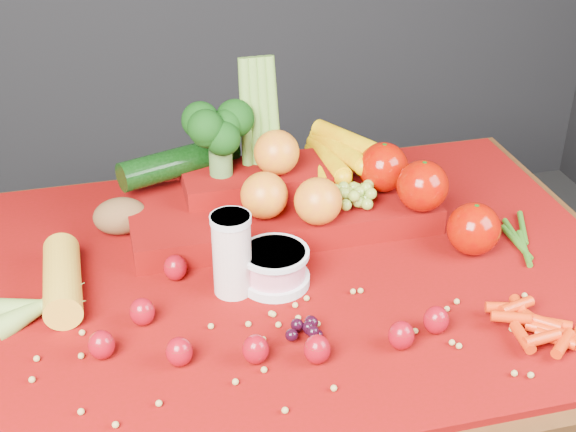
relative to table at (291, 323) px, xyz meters
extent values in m
cube|color=#3A1F0D|center=(0.00, 0.00, 0.07)|extent=(1.10, 0.80, 0.05)
cube|color=#3A1F0D|center=(-0.48, 0.33, -0.31)|extent=(0.06, 0.06, 0.70)
cube|color=#3A1F0D|center=(0.48, 0.33, -0.31)|extent=(0.06, 0.06, 0.70)
cube|color=#6A0306|center=(0.00, 0.00, 0.10)|extent=(1.05, 0.75, 0.01)
cylinder|color=beige|center=(-0.10, -0.03, 0.17)|extent=(0.06, 0.06, 0.13)
cylinder|color=silver|center=(-0.10, -0.03, 0.23)|extent=(0.06, 0.06, 0.01)
cylinder|color=silver|center=(-0.03, -0.03, 0.11)|extent=(0.11, 0.11, 0.01)
cylinder|color=pink|center=(-0.03, -0.03, 0.14)|extent=(0.09, 0.09, 0.04)
cylinder|color=silver|center=(-0.03, -0.03, 0.16)|extent=(0.11, 0.11, 0.01)
ellipsoid|color=#860009|center=(-0.24, -0.08, 0.13)|extent=(0.04, 0.04, 0.04)
cone|color=#0D3F0B|center=(-0.24, -0.08, 0.15)|extent=(0.03, 0.03, 0.01)
ellipsoid|color=#860009|center=(-0.30, -0.14, 0.13)|extent=(0.04, 0.04, 0.04)
cone|color=#0D3F0B|center=(-0.30, -0.14, 0.15)|extent=(0.03, 0.03, 0.01)
ellipsoid|color=#860009|center=(-0.20, -0.18, 0.13)|extent=(0.04, 0.04, 0.04)
cone|color=#0D3F0B|center=(-0.20, -0.18, 0.15)|extent=(0.03, 0.03, 0.01)
ellipsoid|color=#860009|center=(-0.10, -0.20, 0.13)|extent=(0.04, 0.04, 0.04)
cone|color=#0D3F0B|center=(-0.10, -0.20, 0.15)|extent=(0.03, 0.03, 0.01)
ellipsoid|color=#860009|center=(-0.02, -0.22, 0.13)|extent=(0.04, 0.04, 0.04)
cone|color=#0D3F0B|center=(-0.02, -0.22, 0.15)|extent=(0.03, 0.03, 0.01)
ellipsoid|color=#860009|center=(0.10, -0.22, 0.13)|extent=(0.04, 0.04, 0.04)
cone|color=#0D3F0B|center=(0.10, -0.22, 0.15)|extent=(0.03, 0.03, 0.01)
ellipsoid|color=#860009|center=(-0.18, 0.02, 0.13)|extent=(0.04, 0.04, 0.04)
cone|color=#0D3F0B|center=(-0.18, 0.02, 0.15)|extent=(0.03, 0.03, 0.01)
ellipsoid|color=#860009|center=(-0.34, -0.02, 0.13)|extent=(0.04, 0.04, 0.04)
cone|color=#0D3F0B|center=(-0.34, -0.02, 0.15)|extent=(0.03, 0.03, 0.01)
ellipsoid|color=#860009|center=(0.16, -0.20, 0.13)|extent=(0.04, 0.04, 0.04)
cone|color=#0D3F0B|center=(0.16, -0.20, 0.15)|extent=(0.03, 0.03, 0.01)
cylinder|color=gold|center=(-0.35, 0.02, 0.13)|extent=(0.06, 0.18, 0.06)
ellipsoid|color=brown|center=(-0.25, 0.18, 0.14)|extent=(0.09, 0.07, 0.06)
cube|color=#6A0306|center=(0.02, 0.15, 0.13)|extent=(0.52, 0.22, 0.04)
cube|color=#6A0306|center=(0.00, 0.20, 0.17)|extent=(0.28, 0.12, 0.03)
sphere|color=#8F1400|center=(0.24, 0.06, 0.20)|extent=(0.09, 0.09, 0.09)
sphere|color=#8F1400|center=(0.30, -0.02, 0.15)|extent=(0.09, 0.09, 0.09)
sphere|color=#8F1400|center=(0.20, 0.14, 0.20)|extent=(0.09, 0.09, 0.09)
sphere|color=#BE4E1D|center=(-0.02, 0.10, 0.19)|extent=(0.08, 0.08, 0.08)
sphere|color=#BE4E1D|center=(0.06, 0.06, 0.19)|extent=(0.08, 0.08, 0.08)
sphere|color=#BE4E1D|center=(0.02, 0.18, 0.23)|extent=(0.08, 0.08, 0.08)
cylinder|color=#E3C304|center=(0.11, 0.22, 0.17)|extent=(0.06, 0.16, 0.04)
cylinder|color=#E3C304|center=(0.13, 0.22, 0.18)|extent=(0.04, 0.16, 0.04)
cylinder|color=#E3C304|center=(0.15, 0.22, 0.20)|extent=(0.07, 0.16, 0.04)
cylinder|color=#E3C304|center=(0.16, 0.22, 0.21)|extent=(0.10, 0.16, 0.04)
cylinder|color=#3F662D|center=(-0.07, 0.20, 0.21)|extent=(0.04, 0.04, 0.04)
cylinder|color=olive|center=(-0.02, 0.24, 0.26)|extent=(0.03, 0.06, 0.22)
cylinder|color=olive|center=(0.00, 0.24, 0.26)|extent=(0.02, 0.06, 0.22)
cylinder|color=olive|center=(0.01, 0.24, 0.26)|extent=(0.02, 0.06, 0.22)
cylinder|color=olive|center=(0.03, 0.24, 0.26)|extent=(0.03, 0.06, 0.22)
cylinder|color=black|center=(-0.14, 0.24, 0.20)|extent=(0.22, 0.12, 0.05)
camera|label=1|loc=(-0.26, -1.02, 0.83)|focal=50.00mm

